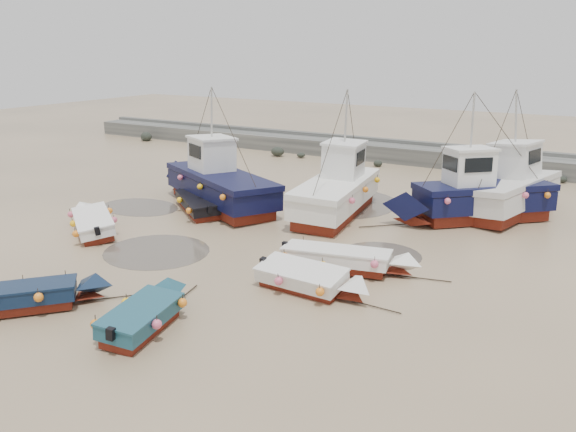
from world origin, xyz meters
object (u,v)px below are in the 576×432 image
(dinghy_3, at_px, (346,258))
(dinghy_1, at_px, (32,293))
(dinghy_4, at_px, (198,200))
(dinghy_2, at_px, (147,310))
(person, at_px, (241,201))
(dinghy_5, at_px, (311,277))
(cabin_boat_3, at_px, (514,187))
(cabin_boat_0, at_px, (215,181))
(dinghy_0, at_px, (94,219))
(cabin_boat_1, at_px, (339,188))
(cabin_boat_2, at_px, (473,194))

(dinghy_3, bearing_deg, dinghy_1, -55.34)
(dinghy_3, xyz_separation_m, dinghy_4, (-10.13, 3.73, 0.00))
(dinghy_3, bearing_deg, dinghy_4, -122.63)
(dinghy_2, bearing_deg, person, 102.27)
(dinghy_2, relative_size, dinghy_5, 0.93)
(dinghy_1, bearing_deg, person, 139.67)
(dinghy_1, relative_size, cabin_boat_3, 0.47)
(cabin_boat_0, height_order, cabin_boat_3, same)
(dinghy_0, height_order, cabin_boat_3, cabin_boat_3)
(cabin_boat_1, distance_m, cabin_boat_3, 8.97)
(dinghy_3, bearing_deg, cabin_boat_2, 150.86)
(cabin_boat_3, bearing_deg, cabin_boat_1, -135.21)
(dinghy_4, bearing_deg, dinghy_1, -130.14)
(dinghy_0, xyz_separation_m, cabin_boat_0, (2.23, 6.43, 0.76))
(dinghy_1, height_order, dinghy_3, same)
(cabin_boat_1, bearing_deg, dinghy_1, -111.36)
(cabin_boat_3, bearing_deg, dinghy_2, -97.07)
(dinghy_0, height_order, cabin_boat_0, cabin_boat_0)
(dinghy_0, bearing_deg, cabin_boat_2, -19.43)
(dinghy_5, distance_m, person, 12.53)
(dinghy_0, relative_size, cabin_boat_2, 0.70)
(dinghy_2, bearing_deg, dinghy_3, 53.57)
(cabin_boat_0, distance_m, cabin_boat_3, 15.62)
(dinghy_0, height_order, dinghy_4, same)
(dinghy_2, height_order, cabin_boat_0, cabin_boat_0)
(cabin_boat_2, xyz_separation_m, person, (-11.93, -2.58, -1.35))
(person, bearing_deg, dinghy_4, 36.07)
(dinghy_5, height_order, cabin_boat_1, cabin_boat_1)
(dinghy_4, xyz_separation_m, cabin_boat_2, (12.82, 5.23, 0.81))
(dinghy_2, xyz_separation_m, cabin_boat_0, (-6.63, 12.25, 0.74))
(dinghy_4, relative_size, cabin_boat_1, 0.53)
(cabin_boat_1, xyz_separation_m, cabin_boat_2, (6.27, 1.90, 0.03))
(dinghy_5, distance_m, cabin_boat_1, 10.00)
(person, bearing_deg, dinghy_0, 33.35)
(cabin_boat_1, bearing_deg, person, -179.91)
(dinghy_3, height_order, cabin_boat_3, cabin_boat_3)
(dinghy_0, distance_m, cabin_boat_3, 20.89)
(dinghy_0, bearing_deg, cabin_boat_3, -16.07)
(dinghy_1, height_order, dinghy_5, same)
(dinghy_0, height_order, person, dinghy_0)
(dinghy_4, bearing_deg, cabin_boat_0, 33.09)
(dinghy_4, bearing_deg, cabin_boat_2, -30.34)
(dinghy_5, bearing_deg, person, -131.58)
(dinghy_2, height_order, dinghy_4, same)
(dinghy_2, xyz_separation_m, person, (-5.84, 13.54, -0.57))
(cabin_boat_3, relative_size, person, 5.65)
(cabin_boat_1, bearing_deg, cabin_boat_0, -169.74)
(cabin_boat_2, bearing_deg, dinghy_3, 121.60)
(cabin_boat_2, relative_size, cabin_boat_3, 0.81)
(dinghy_3, xyz_separation_m, cabin_boat_3, (4.21, 11.50, 0.81))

